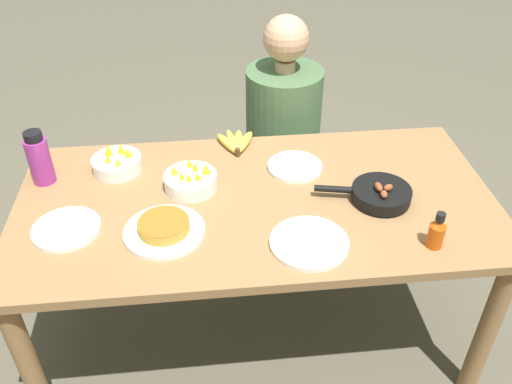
{
  "coord_description": "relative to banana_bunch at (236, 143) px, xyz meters",
  "views": [
    {
      "loc": [
        -0.16,
        -1.54,
        1.91
      ],
      "look_at": [
        0.0,
        0.0,
        0.75
      ],
      "focal_mm": 38.0,
      "sensor_mm": 36.0,
      "label": 1
    }
  ],
  "objects": [
    {
      "name": "fruit_bowl_citrus",
      "position": [
        -0.19,
        -0.27,
        0.02
      ],
      "size": [
        0.19,
        0.19,
        0.1
      ],
      "color": "white",
      "rests_on": "dining_table"
    },
    {
      "name": "ground_plane",
      "position": [
        0.04,
        -0.36,
        -0.74
      ],
      "size": [
        14.0,
        14.0,
        0.0
      ],
      "primitive_type": "plane",
      "color": "#565142"
    },
    {
      "name": "frittata_plate_center",
      "position": [
        -0.28,
        -0.52,
        0.0
      ],
      "size": [
        0.27,
        0.27,
        0.05
      ],
      "color": "white",
      "rests_on": "dining_table"
    },
    {
      "name": "fruit_bowl_mango",
      "position": [
        -0.47,
        -0.12,
        0.01
      ],
      "size": [
        0.19,
        0.19,
        0.1
      ],
      "color": "white",
      "rests_on": "dining_table"
    },
    {
      "name": "empty_plate_far_left",
      "position": [
        0.19,
        -0.62,
        -0.01
      ],
      "size": [
        0.26,
        0.26,
        0.02
      ],
      "color": "white",
      "rests_on": "dining_table"
    },
    {
      "name": "dining_table",
      "position": [
        0.04,
        -0.36,
        -0.11
      ],
      "size": [
        1.72,
        0.86,
        0.72
      ],
      "color": "olive",
      "rests_on": "ground_plane"
    },
    {
      "name": "empty_plate_far_right",
      "position": [
        0.21,
        -0.19,
        -0.01
      ],
      "size": [
        0.21,
        0.21,
        0.02
      ],
      "color": "white",
      "rests_on": "dining_table"
    },
    {
      "name": "person_figure",
      "position": [
        0.25,
        0.34,
        -0.28
      ],
      "size": [
        0.39,
        0.39,
        1.14
      ],
      "color": "black",
      "rests_on": "ground_plane"
    },
    {
      "name": "empty_plate_near_front",
      "position": [
        -0.6,
        -0.47,
        -0.01
      ],
      "size": [
        0.23,
        0.23,
        0.02
      ],
      "color": "white",
      "rests_on": "dining_table"
    },
    {
      "name": "skillet",
      "position": [
        0.48,
        -0.42,
        0.01
      ],
      "size": [
        0.34,
        0.21,
        0.08
      ],
      "rotation": [
        0.0,
        0.0,
        2.94
      ],
      "color": "black",
      "rests_on": "dining_table"
    },
    {
      "name": "hot_sauce_bottle",
      "position": [
        0.59,
        -0.67,
        0.04
      ],
      "size": [
        0.05,
        0.05,
        0.13
      ],
      "color": "#C64C0F",
      "rests_on": "dining_table"
    },
    {
      "name": "banana_bunch",
      "position": [
        0.0,
        0.0,
        0.0
      ],
      "size": [
        0.18,
        0.2,
        0.04
      ],
      "color": "gold",
      "rests_on": "dining_table"
    },
    {
      "name": "water_bottle",
      "position": [
        -0.73,
        -0.17,
        0.08
      ],
      "size": [
        0.08,
        0.08,
        0.21
      ],
      "color": "#992D89",
      "rests_on": "dining_table"
    }
  ]
}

